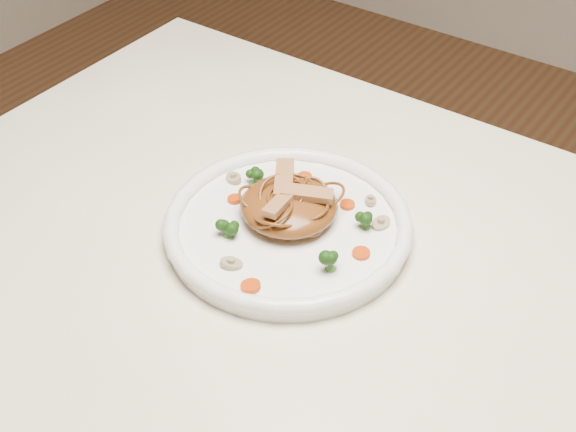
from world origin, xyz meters
The scene contains 19 objects.
table centered at (0.00, 0.00, 0.65)m, with size 1.20×0.80×0.75m.
plate centered at (-0.09, 0.03, 0.76)m, with size 0.30×0.30×0.02m, color white.
noodle_mound centered at (-0.10, 0.04, 0.78)m, with size 0.12×0.12×0.04m, color brown.
chicken_a centered at (-0.08, 0.05, 0.81)m, with size 0.06×0.02×0.01m, color #B37D54.
chicken_b centered at (-0.12, 0.06, 0.81)m, with size 0.07×0.02×0.01m, color #B37D54.
chicken_c centered at (-0.10, 0.02, 0.81)m, with size 0.06×0.02×0.01m, color #B37D54.
broccoli_0 centered at (-0.02, 0.08, 0.78)m, with size 0.03×0.03×0.03m, color #153A0C, non-canonical shape.
broccoli_1 centered at (-0.18, 0.07, 0.78)m, with size 0.02×0.02×0.03m, color #153A0C, non-canonical shape.
broccoli_2 centered at (-0.14, -0.03, 0.78)m, with size 0.02×0.02×0.03m, color #153A0C, non-canonical shape.
broccoli_3 centered at (-0.01, -0.01, 0.78)m, with size 0.03×0.03×0.03m, color #153A0C, non-canonical shape.
carrot_0 centered at (-0.05, 0.10, 0.77)m, with size 0.02×0.02×0.01m, color #C33307.
carrot_1 centered at (-0.18, 0.03, 0.77)m, with size 0.02×0.02×0.01m, color #C33307.
carrot_2 centered at (0.01, 0.03, 0.77)m, with size 0.02×0.02×0.01m, color #C33307.
carrot_3 centered at (-0.13, 0.12, 0.77)m, with size 0.02×0.02×0.01m, color #C33307.
carrot_4 centered at (-0.07, -0.08, 0.77)m, with size 0.02×0.02×0.01m, color #C33307.
mushroom_0 centered at (-0.11, -0.07, 0.77)m, with size 0.03×0.03×0.01m, color tan.
mushroom_1 centered at (0.00, 0.09, 0.77)m, with size 0.03×0.03×0.01m, color tan.
mushroom_2 centered at (-0.21, 0.06, 0.77)m, with size 0.03×0.03×0.01m, color tan.
mushroom_3 centered at (-0.03, 0.12, 0.77)m, with size 0.02×0.02×0.01m, color tan.
Camera 1 is at (0.34, -0.58, 1.41)m, focal length 50.19 mm.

